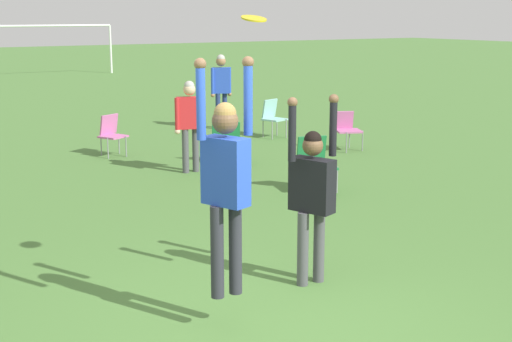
# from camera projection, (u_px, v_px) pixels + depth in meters

# --- Properties ---
(ground_plane) EXTENTS (120.00, 120.00, 0.00)m
(ground_plane) POSITION_uv_depth(u_px,v_px,m) (273.00, 330.00, 6.51)
(ground_plane) COLOR #4C7A38
(person_jumping) EXTENTS (0.57, 0.46, 2.15)m
(person_jumping) POSITION_uv_depth(u_px,v_px,m) (226.00, 173.00, 6.26)
(person_jumping) COLOR #2D2D38
(person_jumping) RESTS_ON ground_plane
(person_defending) EXTENTS (0.62, 0.51, 2.02)m
(person_defending) POSITION_uv_depth(u_px,v_px,m) (312.00, 187.00, 7.43)
(person_defending) COLOR #4C4C51
(person_defending) RESTS_ON ground_plane
(frisbee) EXTENTS (0.24, 0.24, 0.07)m
(frisbee) POSITION_uv_depth(u_px,v_px,m) (254.00, 19.00, 6.58)
(frisbee) COLOR yellow
(camping_chair_0) EXTENTS (0.71, 0.76, 0.79)m
(camping_chair_0) POSITION_uv_depth(u_px,v_px,m) (230.00, 141.00, 13.69)
(camping_chair_0) COLOR gray
(camping_chair_0) RESTS_ON ground_plane
(camping_chair_1) EXTENTS (0.67, 0.72, 0.81)m
(camping_chair_1) POSITION_uv_depth(u_px,v_px,m) (346.00, 127.00, 15.09)
(camping_chair_1) COLOR gray
(camping_chair_1) RESTS_ON ground_plane
(camping_chair_2) EXTENTS (0.60, 0.65, 0.89)m
(camping_chair_2) POSITION_uv_depth(u_px,v_px,m) (316.00, 160.00, 11.55)
(camping_chair_2) COLOR gray
(camping_chair_2) RESTS_ON ground_plane
(camping_chair_3) EXTENTS (0.58, 0.63, 0.88)m
(camping_chair_3) POSITION_uv_depth(u_px,v_px,m) (272.00, 115.00, 16.65)
(camping_chair_3) COLOR gray
(camping_chair_3) RESTS_ON ground_plane
(camping_chair_5) EXTENTS (0.60, 0.65, 0.83)m
(camping_chair_5) POSITION_uv_depth(u_px,v_px,m) (111.00, 132.00, 14.47)
(camping_chair_5) COLOR gray
(camping_chair_5) RESTS_ON ground_plane
(person_spectator_near) EXTENTS (0.61, 0.34, 1.67)m
(person_spectator_near) POSITION_uv_depth(u_px,v_px,m) (190.00, 118.00, 12.82)
(person_spectator_near) COLOR #4C4C51
(person_spectator_near) RESTS_ON ground_plane
(person_spectator_far) EXTENTS (0.59, 0.37, 1.85)m
(person_spectator_far) POSITION_uv_depth(u_px,v_px,m) (221.00, 84.00, 17.73)
(person_spectator_far) COLOR navy
(person_spectator_far) RESTS_ON ground_plane
(soccer_goal) EXTENTS (7.10, 0.10, 2.35)m
(soccer_goal) POSITION_uv_depth(u_px,v_px,m) (38.00, 36.00, 32.75)
(soccer_goal) COLOR white
(soccer_goal) RESTS_ON ground_plane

